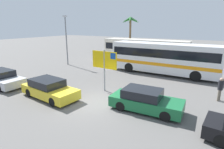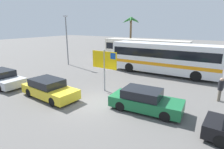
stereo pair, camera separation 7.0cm
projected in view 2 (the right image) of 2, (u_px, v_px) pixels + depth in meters
The scene contains 10 objects.
ground at pixel (94, 102), 12.21m from camera, with size 120.00×120.00×0.00m, color #605E5B.
bus_front_coach at pixel (164, 57), 18.89m from camera, with size 10.82×2.55×3.17m.
bus_rear_coach at pixel (145, 51), 23.64m from camera, with size 10.82×2.55×3.17m.
ferry_sign at pixel (105, 62), 13.77m from camera, with size 2.20×0.15×3.20m.
car_silver at pixel (1, 78), 15.46m from camera, with size 4.51×1.96×1.32m.
car_green at pixel (145, 100), 10.94m from camera, with size 4.33×1.96×1.32m.
car_yellow at pixel (49, 89), 12.92m from camera, with size 4.56×2.13×1.32m.
pedestrian_crossing_lot at pixel (221, 88), 12.20m from camera, with size 0.32×0.32×1.63m.
lamp_post_left_side at pixel (67, 38), 22.90m from camera, with size 0.56×0.20×6.10m.
palm_tree_seaside at pixel (131, 25), 28.34m from camera, with size 2.93×2.89×6.18m.
Camera 2 is at (6.94, -8.98, 5.01)m, focal length 29.34 mm.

